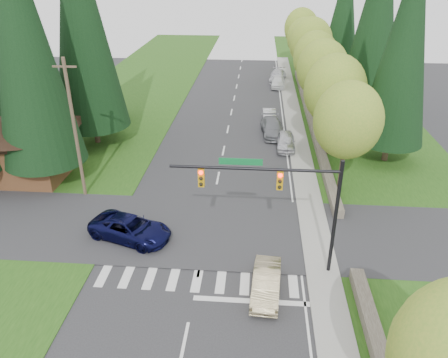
# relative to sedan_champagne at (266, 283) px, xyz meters

# --- Properties ---
(ground) EXTENTS (120.00, 120.00, 0.00)m
(ground) POSITION_rel_sedan_champagne_xyz_m (-3.72, -2.48, -0.66)
(ground) COLOR #28282B
(ground) RESTS_ON ground
(grass_east) EXTENTS (14.00, 110.00, 0.06)m
(grass_east) POSITION_rel_sedan_champagne_xyz_m (9.28, 17.52, -0.63)
(grass_east) COLOR #1E4813
(grass_east) RESTS_ON ground
(grass_west) EXTENTS (14.00, 110.00, 0.06)m
(grass_west) POSITION_rel_sedan_champagne_xyz_m (-16.72, 17.52, -0.63)
(grass_west) COLOR #1E4813
(grass_west) RESTS_ON ground
(cross_street) EXTENTS (120.00, 8.00, 0.10)m
(cross_street) POSITION_rel_sedan_champagne_xyz_m (-3.72, 5.52, -0.66)
(cross_street) COLOR #28282B
(cross_street) RESTS_ON ground
(sidewalk_east) EXTENTS (1.80, 80.00, 0.13)m
(sidewalk_east) POSITION_rel_sedan_champagne_xyz_m (3.18, 19.52, -0.59)
(sidewalk_east) COLOR gray
(sidewalk_east) RESTS_ON ground
(curb_east) EXTENTS (0.20, 80.00, 0.13)m
(curb_east) POSITION_rel_sedan_champagne_xyz_m (2.33, 19.52, -0.59)
(curb_east) COLOR gray
(curb_east) RESTS_ON ground
(stone_wall_north) EXTENTS (0.70, 40.00, 0.70)m
(stone_wall_north) POSITION_rel_sedan_champagne_xyz_m (4.88, 27.52, -0.31)
(stone_wall_north) COLOR #4C4438
(stone_wall_north) RESTS_ON ground
(traffic_signal) EXTENTS (8.70, 0.37, 6.80)m
(traffic_signal) POSITION_rel_sedan_champagne_xyz_m (0.65, 2.01, 4.33)
(traffic_signal) COLOR black
(traffic_signal) RESTS_ON ground
(brown_building) EXTENTS (8.40, 8.40, 5.40)m
(brown_building) POSITION_rel_sedan_champagne_xyz_m (-18.72, 12.52, 2.48)
(brown_building) COLOR #4C2D19
(brown_building) RESTS_ON ground
(utility_pole) EXTENTS (1.60, 0.24, 10.00)m
(utility_pole) POSITION_rel_sedan_champagne_xyz_m (-13.22, 9.52, 4.48)
(utility_pole) COLOR #473828
(utility_pole) RESTS_ON ground
(decid_tree_0) EXTENTS (4.80, 4.80, 8.37)m
(decid_tree_0) POSITION_rel_sedan_champagne_xyz_m (5.48, 11.52, 4.94)
(decid_tree_0) COLOR #38281C
(decid_tree_0) RESTS_ON ground
(decid_tree_1) EXTENTS (5.20, 5.20, 8.80)m
(decid_tree_1) POSITION_rel_sedan_champagne_xyz_m (5.58, 18.52, 5.14)
(decid_tree_1) COLOR #38281C
(decid_tree_1) RESTS_ON ground
(decid_tree_2) EXTENTS (5.00, 5.00, 8.82)m
(decid_tree_2) POSITION_rel_sedan_champagne_xyz_m (5.38, 25.52, 5.27)
(decid_tree_2) COLOR #38281C
(decid_tree_2) RESTS_ON ground
(decid_tree_3) EXTENTS (5.00, 5.00, 8.55)m
(decid_tree_3) POSITION_rel_sedan_champagne_xyz_m (5.48, 32.52, 5.01)
(decid_tree_3) COLOR #38281C
(decid_tree_3) RESTS_ON ground
(decid_tree_4) EXTENTS (5.40, 5.40, 9.18)m
(decid_tree_4) POSITION_rel_sedan_champagne_xyz_m (5.58, 39.52, 5.40)
(decid_tree_4) COLOR #38281C
(decid_tree_4) RESTS_ON ground
(decid_tree_5) EXTENTS (4.80, 4.80, 8.30)m
(decid_tree_5) POSITION_rel_sedan_champagne_xyz_m (5.38, 46.52, 4.87)
(decid_tree_5) COLOR #38281C
(decid_tree_5) RESTS_ON ground
(decid_tree_6) EXTENTS (5.20, 5.20, 8.86)m
(decid_tree_6) POSITION_rel_sedan_champagne_xyz_m (5.48, 53.52, 5.20)
(decid_tree_6) COLOR #38281C
(decid_tree_6) RESTS_ON ground
(conifer_w_a) EXTENTS (6.12, 6.12, 19.80)m
(conifer_w_a) POSITION_rel_sedan_champagne_xyz_m (-16.72, 11.52, 10.13)
(conifer_w_a) COLOR #38281C
(conifer_w_a) RESTS_ON ground
(conifer_w_b) EXTENTS (5.44, 5.44, 17.80)m
(conifer_w_b) POSITION_rel_sedan_champagne_xyz_m (-19.72, 15.52, 9.13)
(conifer_w_b) COLOR #38281C
(conifer_w_b) RESTS_ON ground
(conifer_w_c) EXTENTS (6.46, 6.46, 20.80)m
(conifer_w_c) POSITION_rel_sedan_champagne_xyz_m (-15.72, 19.52, 10.63)
(conifer_w_c) COLOR #38281C
(conifer_w_c) RESTS_ON ground
(conifer_w_e) EXTENTS (5.78, 5.78, 18.80)m
(conifer_w_e) POSITION_rel_sedan_champagne_xyz_m (-17.72, 25.52, 9.63)
(conifer_w_e) COLOR #38281C
(conifer_w_e) RESTS_ON ground
(conifer_e_a) EXTENTS (5.44, 5.44, 17.80)m
(conifer_e_a) POSITION_rel_sedan_champagne_xyz_m (10.28, 17.52, 9.13)
(conifer_e_a) COLOR #38281C
(conifer_e_a) RESTS_ON ground
(conifer_e_b) EXTENTS (6.12, 6.12, 19.80)m
(conifer_e_b) POSITION_rel_sedan_champagne_xyz_m (11.28, 31.52, 10.13)
(conifer_e_b) COLOR #38281C
(conifer_e_b) RESTS_ON ground
(conifer_e_c) EXTENTS (5.10, 5.10, 16.80)m
(conifer_e_c) POSITION_rel_sedan_champagne_xyz_m (10.28, 45.52, 8.63)
(conifer_e_c) COLOR #38281C
(conifer_e_c) RESTS_ON ground
(sedan_champagne) EXTENTS (1.66, 4.08, 1.32)m
(sedan_champagne) POSITION_rel_sedan_champagne_xyz_m (0.00, 0.00, 0.00)
(sedan_champagne) COLOR tan
(sedan_champagne) RESTS_ON ground
(suv_navy) EXTENTS (5.67, 3.95, 1.44)m
(suv_navy) POSITION_rel_sedan_champagne_xyz_m (-8.34, 4.32, 0.06)
(suv_navy) COLOR black
(suv_navy) RESTS_ON ground
(parked_car_a) EXTENTS (1.70, 4.13, 1.40)m
(parked_car_a) POSITION_rel_sedan_champagne_xyz_m (1.88, 19.50, 0.04)
(parked_car_a) COLOR silver
(parked_car_a) RESTS_ON ground
(parked_car_b) EXTENTS (2.55, 5.22, 1.46)m
(parked_car_b) POSITION_rel_sedan_champagne_xyz_m (0.75, 22.81, 0.07)
(parked_car_b) COLOR slate
(parked_car_b) RESTS_ON ground
(parked_car_c) EXTENTS (1.49, 3.94, 1.28)m
(parked_car_c) POSITION_rel_sedan_champagne_xyz_m (0.48, 26.52, -0.02)
(parked_car_c) COLOR silver
(parked_car_c) RESTS_ON ground
(parked_car_d) EXTENTS (1.94, 4.44, 1.49)m
(parked_car_d) POSITION_rel_sedan_champagne_xyz_m (1.81, 40.52, 0.09)
(parked_car_d) COLOR white
(parked_car_d) RESTS_ON ground
(parked_car_e) EXTENTS (2.61, 5.36, 1.50)m
(parked_car_e) POSITION_rel_sedan_champagne_xyz_m (1.88, 43.62, 0.09)
(parked_car_e) COLOR silver
(parked_car_e) RESTS_ON ground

